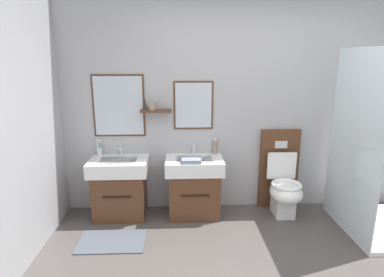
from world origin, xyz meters
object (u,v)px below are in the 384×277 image
vanity_sink_right (194,185)px  shower_tray (376,197)px  vanity_sink_left (120,186)px  toothbrush_cup (99,151)px  folded_hand_towel (191,160)px  soap_dispenser (215,147)px  toilet (282,183)px

vanity_sink_right → shower_tray: (1.94, -0.46, 0.02)m
shower_tray → vanity_sink_left: bearing=170.7°
toothbrush_cup → shower_tray: size_ratio=0.10×
vanity_sink_left → folded_hand_towel: folded_hand_towel is taller
soap_dispenser → toilet: bearing=-12.0°
folded_hand_towel → shower_tray: (1.98, -0.32, -0.33)m
vanity_sink_right → folded_hand_towel: bearing=-105.3°
toothbrush_cup → shower_tray: bearing=-11.6°
shower_tray → vanity_sink_right: bearing=166.6°
vanity_sink_left → folded_hand_towel: size_ratio=3.20×
vanity_sink_left → toothbrush_cup: bearing=146.8°
toilet → soap_dispenser: toilet is taller
toilet → shower_tray: size_ratio=0.51×
vanity_sink_right → shower_tray: 2.00m
toothbrush_cup → folded_hand_towel: bearing=-16.0°
toilet → shower_tray: bearing=-28.2°
toilet → folded_hand_towel: size_ratio=4.55×
vanity_sink_left → toilet: 1.94m
soap_dispenser → shower_tray: bearing=-20.9°
vanity_sink_left → shower_tray: 2.86m
vanity_sink_right → toilet: toilet is taller
toilet → soap_dispenser: bearing=168.0°
folded_hand_towel → vanity_sink_right: bearing=74.7°
vanity_sink_right → shower_tray: bearing=-13.4°
vanity_sink_left → toilet: bearing=0.2°
vanity_sink_right → soap_dispenser: (0.27, 0.18, 0.42)m
toothbrush_cup → vanity_sink_right: bearing=-8.4°
toothbrush_cup → folded_hand_towel: toothbrush_cup is taller
vanity_sink_right → folded_hand_towel: (-0.04, -0.15, 0.36)m
vanity_sink_right → soap_dispenser: size_ratio=3.55×
toilet → soap_dispenser: (-0.80, 0.17, 0.41)m
toothbrush_cup → soap_dispenser: toothbrush_cup is taller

